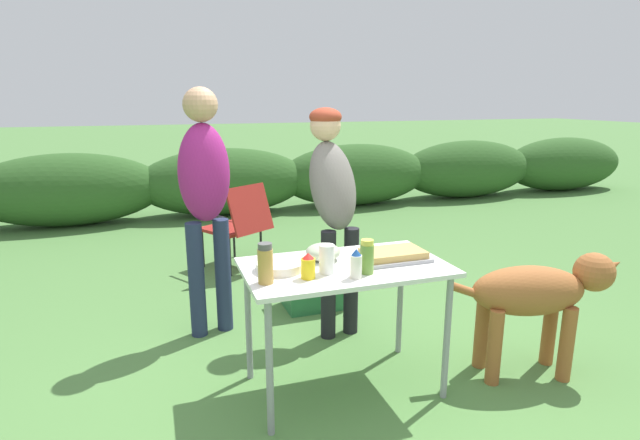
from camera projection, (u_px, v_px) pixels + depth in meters
The scene contains 16 objects.
ground_plane at pixel (343, 387), 2.88m from camera, with size 60.00×60.00×0.00m, color #4C7A3D.
shrub_hedge at pixel (225, 182), 7.02m from camera, with size 14.40×0.90×0.94m.
folding_table at pixel (345, 278), 2.72m from camera, with size 1.10×0.64×0.74m.
food_tray at pixel (393, 255), 2.78m from camera, with size 0.38×0.25×0.06m.
plate_stack at pixel (280, 266), 2.62m from camera, with size 0.26×0.26×0.05m, color white.
mixing_bowl at pixel (323, 252), 2.77m from camera, with size 0.19×0.19×0.09m, color #ADBC99.
paper_cup_stack at pixel (327, 259), 2.56m from camera, with size 0.08×0.08×0.15m, color white.
relish_jar at pixel (367, 257), 2.55m from camera, with size 0.07×0.07×0.18m.
spice_jar at pixel (265, 264), 2.41m from camera, with size 0.08×0.08×0.20m.
mayo_bottle at pixel (356, 264), 2.49m from camera, with size 0.06×0.06×0.15m.
mustard_bottle at pixel (308, 266), 2.49m from camera, with size 0.07×0.07×0.13m.
standing_person_in_red_jacket at pixel (333, 193), 3.38m from camera, with size 0.37×0.48×1.56m.
standing_person_in_navy_coat at pixel (205, 189), 3.31m from camera, with size 0.39×0.31×1.69m.
dog at pixel (538, 295), 2.91m from camera, with size 1.04×0.44×0.75m.
camp_chair_green_behind_table at pixel (238, 222), 4.76m from camera, with size 0.70×0.74×0.83m.
cooler_box at pixel (315, 286), 3.95m from camera, with size 0.48×0.32×0.34m.
Camera 1 is at (-0.95, -2.38, 1.62)m, focal length 28.00 mm.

